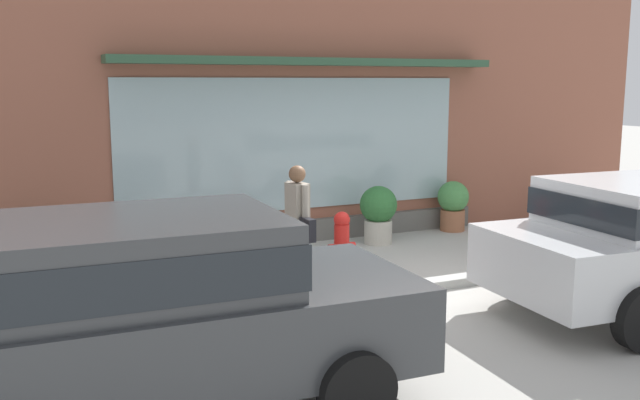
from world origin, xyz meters
TOP-DOWN VIEW (x-y plane):
  - ground_plane at (0.00, 0.00)m, footprint 60.00×60.00m
  - curb_strip at (0.00, -0.20)m, footprint 14.00×0.24m
  - storefront at (-0.00, 3.19)m, footprint 14.00×0.81m
  - fire_hydrant at (-0.54, 0.76)m, footprint 0.39×0.35m
  - pedestrian_with_handbag at (-1.29, 0.46)m, footprint 0.23×0.65m
  - parked_car_dark_gray at (-3.64, -2.08)m, footprint 4.20×2.06m
  - potted_plant_window_center at (2.61, 2.65)m, footprint 0.55×0.55m
  - potted_plant_near_hydrant at (4.98, 2.25)m, footprint 0.37×0.37m
  - potted_plant_window_left at (-4.30, 2.43)m, footprint 0.55×0.55m
  - potted_plant_corner_tall at (0.91, 2.32)m, footprint 0.61×0.61m

SIDE VIEW (x-z plane):
  - ground_plane at x=0.00m, z-range 0.00..0.00m
  - curb_strip at x=0.00m, z-range 0.00..0.12m
  - potted_plant_near_hydrant at x=4.98m, z-range -0.02..0.76m
  - potted_plant_window_left at x=-4.30m, z-range 0.03..0.84m
  - fire_hydrant at x=-0.54m, z-range -0.01..0.89m
  - potted_plant_window_center at x=2.61m, z-range 0.04..0.92m
  - potted_plant_corner_tall at x=0.91m, z-range 0.05..1.00m
  - parked_car_dark_gray at x=-3.64m, z-range 0.10..1.69m
  - pedestrian_with_handbag at x=-1.29m, z-range 0.12..1.71m
  - storefront at x=0.00m, z-range -0.04..4.95m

